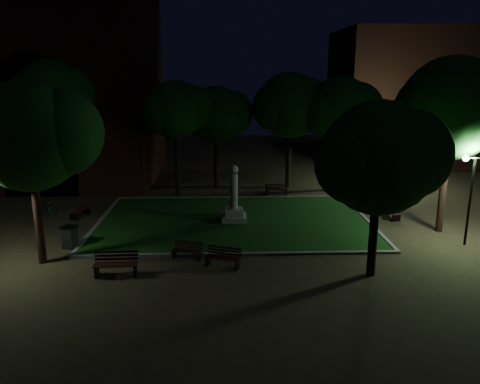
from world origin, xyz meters
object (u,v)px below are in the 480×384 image
object	(u,v)px
bench_near_left	(188,251)
bench_right_side	(390,212)
bench_near_right	(223,258)
bicycle	(44,208)
trash_bin	(70,237)
bench_west_near	(116,264)
bench_far_side	(276,190)
monument	(234,205)
bench_left_side	(80,211)

from	to	relation	value
bench_near_left	bench_right_side	size ratio (longest dim) A/B	0.99
bench_near_right	bicycle	bearing A→B (deg)	162.49
bench_near_right	bicycle	distance (m)	13.45
bench_near_right	bench_right_side	bearing A→B (deg)	54.25
trash_bin	bench_right_side	bearing A→B (deg)	13.83
bench_near_right	trash_bin	distance (m)	7.79
bench_right_side	bicycle	distance (m)	20.49
bicycle	trash_bin	bearing A→B (deg)	-146.17
bench_near_right	bench_right_side	xyz separation A→B (m)	(9.73, 6.70, -0.03)
bicycle	bench_west_near	bearing A→B (deg)	-141.53
bench_west_near	bench_right_side	bearing A→B (deg)	24.97
bench_near_right	bench_west_near	bearing A→B (deg)	-151.11
bench_far_side	monument	bearing A→B (deg)	79.14
bench_right_side	bench_near_left	bearing A→B (deg)	110.29
bench_left_side	trash_bin	size ratio (longest dim) A/B	1.37
bicycle	bench_right_side	bearing A→B (deg)	-90.68
bench_right_side	trash_bin	world-z (taller)	trash_bin
monument	bench_left_side	xyz separation A→B (m)	(-8.98, 1.15, -0.59)
bench_west_near	trash_bin	bearing A→B (deg)	129.56
monument	bench_far_side	xyz separation A→B (m)	(3.06, 5.70, -0.56)
bench_near_right	bench_far_side	world-z (taller)	bench_near_right
bench_right_side	bench_near_right	bearing A→B (deg)	118.10
bench_left_side	bench_right_side	distance (m)	18.12
monument	bench_near_left	xyz separation A→B (m)	(-2.23, -5.39, -0.59)
trash_bin	bicycle	distance (m)	6.55
bench_west_near	bench_right_side	size ratio (longest dim) A/B	1.22
bench_left_side	trash_bin	distance (m)	5.13
bench_near_right	bench_right_side	distance (m)	11.81
trash_bin	bicycle	size ratio (longest dim) A/B	0.72
bench_west_near	bench_right_side	distance (m)	16.03
bench_near_right	bench_right_side	world-z (taller)	bench_near_right
bench_near_left	bench_near_right	bearing A→B (deg)	-13.68
trash_bin	bicycle	xyz separation A→B (m)	(-3.32, 5.65, -0.15)
bench_near_left	bicycle	distance (m)	11.56
bench_near_right	trash_bin	xyz separation A→B (m)	(-7.38, 2.49, 0.16)
bench_near_left	bench_right_side	distance (m)	12.72
bench_west_near	bench_left_side	world-z (taller)	bench_west_near
bench_right_side	trash_bin	distance (m)	17.63
bench_left_side	bench_near_right	bearing A→B (deg)	64.92
bench_near_right	monument	bearing A→B (deg)	104.28
bench_west_near	bench_right_side	xyz separation A→B (m)	(14.21, 7.42, -0.09)
monument	trash_bin	xyz separation A→B (m)	(-7.99, -3.88, -0.40)
bench_near_right	bench_west_near	distance (m)	4.53
bench_near_left	trash_bin	distance (m)	5.96
bench_near_left	bench_west_near	distance (m)	3.32
monument	bicycle	size ratio (longest dim) A/B	2.09
monument	bench_near_right	distance (m)	6.42
bench_near_left	bench_west_near	bearing A→B (deg)	-131.80
bench_west_near	monument	bearing A→B (deg)	51.77
bench_near_left	monument	bearing A→B (deg)	84.90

